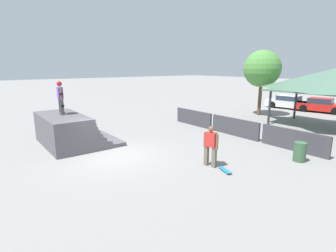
# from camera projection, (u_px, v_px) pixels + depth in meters

# --- Properties ---
(ground_plane) EXTENTS (160.00, 160.00, 0.00)m
(ground_plane) POSITION_uv_depth(u_px,v_px,m) (114.00, 156.00, 12.14)
(ground_plane) COLOR gray
(quarter_pipe_ramp) EXTENTS (4.19, 3.49, 1.60)m
(quarter_pipe_ramp) POSITION_uv_depth(u_px,v_px,m) (69.00, 131.00, 13.79)
(quarter_pipe_ramp) COLOR #565459
(quarter_pipe_ramp) RESTS_ON ground
(skater_on_deck) EXTENTS (0.73, 0.26, 1.72)m
(skater_on_deck) POSITION_uv_depth(u_px,v_px,m) (60.00, 95.00, 13.45)
(skater_on_deck) COLOR #4C4C51
(skater_on_deck) RESTS_ON quarter_pipe_ramp
(skateboard_on_deck) EXTENTS (0.79, 0.46, 0.09)m
(skateboard_on_deck) POSITION_uv_depth(u_px,v_px,m) (62.00, 112.00, 13.98)
(skateboard_on_deck) COLOR silver
(skateboard_on_deck) RESTS_ON quarter_pipe_ramp
(bystander_walking) EXTENTS (0.69, 0.32, 1.71)m
(bystander_walking) POSITION_uv_depth(u_px,v_px,m) (211.00, 144.00, 10.68)
(bystander_walking) COLOR #6B6051
(bystander_walking) RESTS_ON ground
(skateboard_on_ground) EXTENTS (0.78, 0.45, 0.09)m
(skateboard_on_ground) POSITION_uv_depth(u_px,v_px,m) (225.00, 170.00, 10.29)
(skateboard_on_ground) COLOR silver
(skateboard_on_ground) RESTS_ON ground
(barrier_fence) EXTENTS (10.57, 0.12, 1.05)m
(barrier_fence) POSITION_uv_depth(u_px,v_px,m) (235.00, 127.00, 15.58)
(barrier_fence) COLOR #3D3D42
(barrier_fence) RESTS_ON ground
(pavilion_shelter) EXTENTS (7.74, 4.26, 3.96)m
(pavilion_shelter) POSITION_uv_depth(u_px,v_px,m) (336.00, 81.00, 16.49)
(pavilion_shelter) COLOR #2D2D33
(pavilion_shelter) RESTS_ON ground
(tree_far_back) EXTENTS (3.00, 3.00, 5.36)m
(tree_far_back) POSITION_uv_depth(u_px,v_px,m) (262.00, 69.00, 21.43)
(tree_far_back) COLOR brown
(tree_far_back) RESTS_ON ground
(trash_bin) EXTENTS (0.52, 0.52, 0.85)m
(trash_bin) POSITION_uv_depth(u_px,v_px,m) (300.00, 152.00, 11.36)
(trash_bin) COLOR #385B3D
(trash_bin) RESTS_ON ground
(parked_car_white) EXTENTS (4.40, 2.11, 1.27)m
(parked_car_white) POSITION_uv_depth(u_px,v_px,m) (289.00, 102.00, 25.57)
(parked_car_white) COLOR silver
(parked_car_white) RESTS_ON ground
(parked_car_red) EXTENTS (4.37, 2.47, 1.27)m
(parked_car_red) POSITION_uv_depth(u_px,v_px,m) (321.00, 105.00, 23.57)
(parked_car_red) COLOR red
(parked_car_red) RESTS_ON ground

